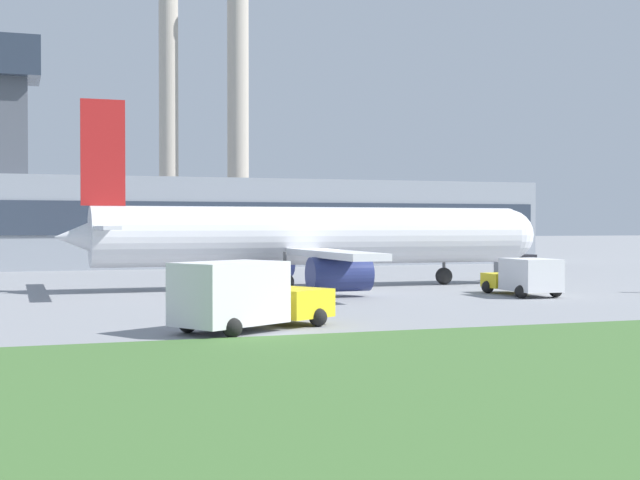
{
  "coord_description": "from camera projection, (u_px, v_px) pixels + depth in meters",
  "views": [
    {
      "loc": [
        -16.98,
        -47.19,
        3.88
      ],
      "look_at": [
        0.63,
        3.9,
        2.9
      ],
      "focal_mm": 50.0,
      "sensor_mm": 36.0,
      "label": 1
    }
  ],
  "objects": [
    {
      "name": "smokestack_right",
      "position": [
        238.0,
        109.0,
        118.3
      ],
      "size": [
        3.27,
        3.27,
        37.98
      ],
      "color": "#B2A899",
      "rests_on": "ground_plane"
    },
    {
      "name": "terminal_building",
      "position": [
        193.0,
        217.0,
        82.85
      ],
      "size": [
        63.55,
        12.41,
        19.89
      ],
      "color": "#8C939E",
      "rests_on": "ground_plane"
    },
    {
      "name": "baggage_truck",
      "position": [
        525.0,
        277.0,
        47.9
      ],
      "size": [
        2.85,
        5.25,
        2.03
      ],
      "color": "yellow",
      "rests_on": "ground_plane"
    },
    {
      "name": "airplane",
      "position": [
        309.0,
        238.0,
        53.82
      ],
      "size": [
        30.21,
        24.61,
        10.84
      ],
      "color": "silver",
      "rests_on": "ground_plane"
    },
    {
      "name": "ground_plane",
      "position": [
        332.0,
        293.0,
        50.21
      ],
      "size": [
        400.0,
        400.0,
        0.0
      ],
      "primitive_type": "plane",
      "color": "gray"
    },
    {
      "name": "smokestack_left",
      "position": [
        169.0,
        81.0,
        119.1
      ],
      "size": [
        2.96,
        2.96,
        45.73
      ],
      "color": "#B2A899",
      "rests_on": "ground_plane"
    },
    {
      "name": "pushback_tug",
      "position": [
        524.0,
        269.0,
        60.56
      ],
      "size": [
        3.67,
        2.53,
        1.8
      ],
      "color": "gray",
      "rests_on": "ground_plane"
    },
    {
      "name": "fuel_truck",
      "position": [
        245.0,
        296.0,
        32.21
      ],
      "size": [
        6.72,
        5.31,
        2.53
      ],
      "color": "yellow",
      "rests_on": "ground_plane"
    }
  ]
}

